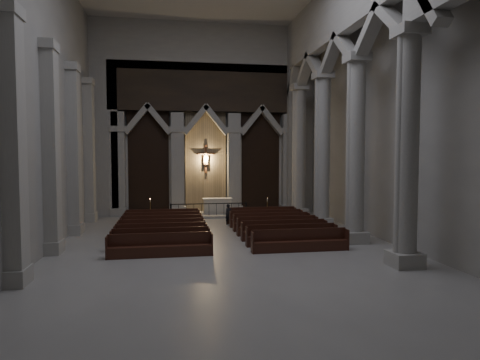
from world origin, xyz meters
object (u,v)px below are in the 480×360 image
at_px(altar_rail, 209,208).
at_px(candle_stand_left, 150,213).
at_px(pews, 221,230).
at_px(altar, 217,206).
at_px(candle_stand_right, 267,213).
at_px(worshipper, 229,214).

relative_size(altar_rail, candle_stand_left, 3.77).
bearing_deg(pews, altar, 84.83).
height_order(candle_stand_right, worshipper, candle_stand_right).
relative_size(candle_stand_left, worshipper, 1.10).
height_order(pews, worshipper, worshipper).
distance_m(altar, worshipper, 3.53).
relative_size(altar_rail, pews, 0.49).
xyz_separation_m(candle_stand_left, worshipper, (4.27, -2.72, 0.22)).
bearing_deg(altar_rail, candle_stand_left, 177.28).
xyz_separation_m(altar, candle_stand_left, (-4.06, -0.80, -0.29)).
bearing_deg(altar, candle_stand_left, -168.82).
relative_size(altar, altar_rail, 0.40).
distance_m(altar_rail, pews, 5.84).
distance_m(altar, candle_stand_right, 3.29).
xyz_separation_m(pews, worshipper, (0.83, 3.27, 0.27)).
bearing_deg(candle_stand_left, altar_rail, -2.72).
xyz_separation_m(altar_rail, pews, (0.00, -5.83, -0.32)).
bearing_deg(worshipper, candle_stand_left, 129.68).
bearing_deg(worshipper, altar, 75.63).
distance_m(altar_rail, worshipper, 2.69).
height_order(altar_rail, worshipper, worshipper).
distance_m(altar, altar_rail, 1.15).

